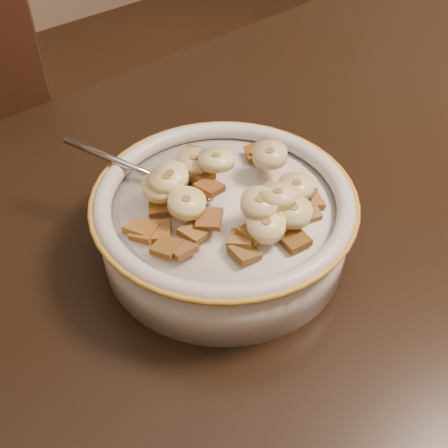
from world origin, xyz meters
TOP-DOWN VIEW (x-y plane):
  - table at (0.00, 0.00)m, footprint 1.42×0.94m
  - chair at (-0.12, 0.50)m, footprint 0.51×0.51m
  - cereal_bowl at (0.01, 0.11)m, footprint 0.22×0.22m
  - milk at (0.01, 0.11)m, footprint 0.18×0.18m
  - spoon at (-0.00, 0.15)m, footprint 0.06×0.07m
  - cereal_square_0 at (-0.05, 0.09)m, footprint 0.02×0.02m
  - cereal_square_1 at (0.07, 0.08)m, footprint 0.03×0.03m
  - cereal_square_2 at (0.03, 0.18)m, footprint 0.03×0.03m
  - cereal_square_3 at (-0.01, 0.06)m, footprint 0.02×0.02m
  - cereal_square_4 at (-0.03, 0.14)m, footprint 0.03×0.03m
  - cereal_square_5 at (-0.06, 0.12)m, footprint 0.03×0.03m
  - cereal_square_6 at (0.08, 0.15)m, footprint 0.03×0.03m
  - cereal_square_7 at (0.07, 0.07)m, footprint 0.03×0.03m
  - cereal_square_8 at (0.01, 0.14)m, footprint 0.02×0.02m
  - cereal_square_9 at (-0.03, 0.10)m, footprint 0.02×0.02m
  - cereal_square_10 at (-0.01, 0.07)m, footprint 0.03×0.03m
  - cereal_square_11 at (-0.06, 0.10)m, footprint 0.03×0.03m
  - cereal_square_12 at (0.00, 0.06)m, footprint 0.02×0.02m
  - cereal_square_13 at (-0.02, 0.10)m, footprint 0.03×0.03m
  - cereal_square_14 at (-0.06, 0.13)m, footprint 0.03×0.03m
  - cereal_square_15 at (0.06, 0.06)m, footprint 0.03×0.03m
  - cereal_square_16 at (0.00, 0.12)m, footprint 0.02×0.02m
  - cereal_square_17 at (-0.05, 0.12)m, footprint 0.03×0.03m
  - cereal_square_18 at (0.08, 0.14)m, footprint 0.02×0.02m
  - cereal_square_19 at (0.03, 0.04)m, footprint 0.02×0.02m
  - banana_slice_0 at (0.06, 0.08)m, footprint 0.03×0.03m
  - banana_slice_1 at (0.04, 0.06)m, footprint 0.04×0.04m
  - banana_slice_2 at (0.04, 0.07)m, footprint 0.04×0.04m
  - banana_slice_3 at (-0.03, 0.11)m, footprint 0.04×0.04m
  - banana_slice_4 at (0.02, 0.14)m, footprint 0.04×0.04m
  - banana_slice_5 at (0.07, 0.12)m, footprint 0.04×0.04m
  - banana_slice_6 at (0.01, 0.06)m, footprint 0.04×0.04m
  - banana_slice_7 at (-0.03, 0.15)m, footprint 0.04×0.04m
  - banana_slice_8 at (-0.02, 0.14)m, footprint 0.04×0.04m
  - banana_slice_9 at (0.01, 0.15)m, footprint 0.04×0.04m
  - banana_slice_10 at (0.02, 0.07)m, footprint 0.04×0.04m
  - banana_slice_11 at (-0.02, 0.14)m, footprint 0.04×0.04m

SIDE VIEW (x-z plane):
  - chair at x=-0.12m, z-range 0.00..0.88m
  - table at x=0.00m, z-range 0.71..0.75m
  - cereal_bowl at x=0.01m, z-range 0.75..0.80m
  - milk at x=0.01m, z-range 0.80..0.80m
  - spoon at x=0.00m, z-range 0.80..0.81m
  - cereal_square_14 at x=-0.06m, z-range 0.80..0.81m
  - cereal_square_19 at x=0.03m, z-range 0.80..0.81m
  - cereal_square_15 at x=0.06m, z-range 0.80..0.81m
  - cereal_square_3 at x=-0.01m, z-range 0.80..0.81m
  - cereal_square_7 at x=0.07m, z-range 0.80..0.82m
  - cereal_square_5 at x=-0.06m, z-range 0.80..0.82m
  - cereal_square_17 at x=-0.05m, z-range 0.80..0.82m
  - cereal_square_1 at x=0.07m, z-range 0.80..0.82m
  - cereal_square_10 at x=-0.01m, z-range 0.81..0.82m
  - cereal_square_4 at x=-0.03m, z-range 0.81..0.82m
  - cereal_square_6 at x=0.08m, z-range 0.81..0.82m
  - cereal_square_18 at x=0.08m, z-range 0.81..0.82m
  - cereal_square_11 at x=-0.06m, z-range 0.81..0.82m
  - cereal_square_0 at x=-0.05m, z-range 0.81..0.82m
  - cereal_square_2 at x=0.03m, z-range 0.81..0.82m
  - cereal_square_9 at x=-0.03m, z-range 0.81..0.82m
  - cereal_square_12 at x=0.00m, z-range 0.81..0.82m
  - cereal_square_13 at x=-0.02m, z-range 0.81..0.82m
  - cereal_square_8 at x=0.01m, z-range 0.81..0.82m
  - banana_slice_0 at x=0.06m, z-range 0.82..0.83m
  - banana_slice_6 at x=0.01m, z-range 0.82..0.83m
  - banana_slice_1 at x=0.04m, z-range 0.82..0.83m
  - cereal_square_16 at x=0.00m, z-range 0.82..0.83m
  - banana_slice_7 at x=-0.03m, z-range 0.82..0.83m
  - banana_slice_9 at x=0.01m, z-range 0.82..0.83m
  - banana_slice_3 at x=-0.03m, z-range 0.82..0.83m
  - banana_slice_5 at x=0.07m, z-range 0.82..0.84m
  - banana_slice_10 at x=0.02m, z-range 0.82..0.84m
  - banana_slice_2 at x=0.04m, z-range 0.82..0.84m
  - banana_slice_8 at x=-0.02m, z-range 0.83..0.84m
  - banana_slice_11 at x=-0.02m, z-range 0.82..0.84m
  - banana_slice_4 at x=0.02m, z-range 0.83..0.84m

